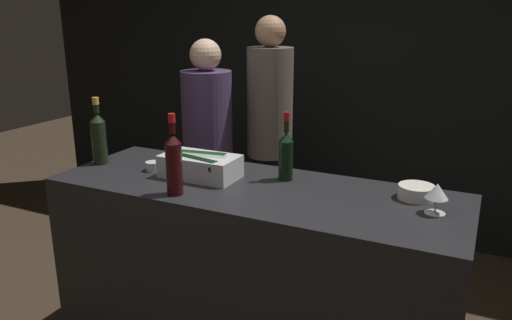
{
  "coord_description": "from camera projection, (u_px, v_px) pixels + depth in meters",
  "views": [
    {
      "loc": [
        0.97,
        -1.64,
        1.82
      ],
      "look_at": [
        0.0,
        0.38,
        1.16
      ],
      "focal_mm": 35.0,
      "sensor_mm": 36.0,
      "label": 1
    }
  ],
  "objects": [
    {
      "name": "person_in_hoodie",
      "position": [
        208.0,
        146.0,
        3.46
      ],
      "size": [
        0.34,
        0.34,
        1.65
      ],
      "rotation": [
        0.0,
        0.0,
        -1.62
      ],
      "color": "black",
      "rests_on": "ground_plane"
    },
    {
      "name": "bar_counter",
      "position": [
        253.0,
        284.0,
        2.48
      ],
      "size": [
        1.94,
        0.68,
        1.04
      ],
      "color": "black",
      "rests_on": "ground_plane"
    },
    {
      "name": "person_blond_tee",
      "position": [
        270.0,
        130.0,
        3.53
      ],
      "size": [
        0.32,
        0.32,
        1.8
      ],
      "rotation": [
        0.0,
        0.0,
        0.09
      ],
      "color": "black",
      "rests_on": "ground_plane"
    },
    {
      "name": "bowl_white",
      "position": [
        416.0,
        192.0,
        2.17
      ],
      "size": [
        0.16,
        0.16,
        0.06
      ],
      "color": "silver",
      "rests_on": "bar_counter"
    },
    {
      "name": "red_wine_bottle_tall",
      "position": [
        174.0,
        162.0,
        2.19
      ],
      "size": [
        0.07,
        0.07,
        0.37
      ],
      "color": "black",
      "rests_on": "bar_counter"
    },
    {
      "name": "ice_bin_with_bottles",
      "position": [
        199.0,
        164.0,
        2.45
      ],
      "size": [
        0.38,
        0.21,
        0.12
      ],
      "color": "silver",
      "rests_on": "bar_counter"
    },
    {
      "name": "candle_votive",
      "position": [
        153.0,
        166.0,
        2.56
      ],
      "size": [
        0.08,
        0.08,
        0.05
      ],
      "color": "silver",
      "rests_on": "bar_counter"
    },
    {
      "name": "wall_back_chalkboard",
      "position": [
        364.0,
        67.0,
        3.98
      ],
      "size": [
        6.4,
        0.06,
        2.8
      ],
      "color": "black",
      "rests_on": "ground_plane"
    },
    {
      "name": "wine_glass",
      "position": [
        437.0,
        192.0,
        1.99
      ],
      "size": [
        0.09,
        0.09,
        0.13
      ],
      "color": "silver",
      "rests_on": "bar_counter"
    },
    {
      "name": "champagne_bottle",
      "position": [
        99.0,
        136.0,
        2.65
      ],
      "size": [
        0.08,
        0.08,
        0.36
      ],
      "color": "black",
      "rests_on": "bar_counter"
    },
    {
      "name": "red_wine_bottle_burgundy",
      "position": [
        286.0,
        154.0,
        2.39
      ],
      "size": [
        0.07,
        0.07,
        0.33
      ],
      "color": "black",
      "rests_on": "bar_counter"
    }
  ]
}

